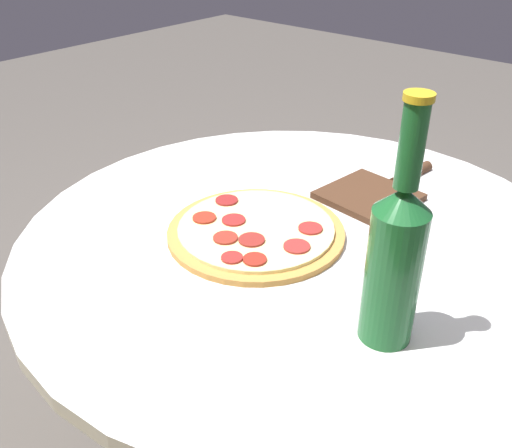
{
  "coord_description": "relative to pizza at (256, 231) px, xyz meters",
  "views": [
    {
      "loc": [
        -0.46,
        0.64,
        1.18
      ],
      "look_at": [
        0.05,
        0.05,
        0.71
      ],
      "focal_mm": 40.0,
      "sensor_mm": 36.0,
      "label": 1
    }
  ],
  "objects": [
    {
      "name": "pizza_paddle",
      "position": [
        -0.08,
        -0.25,
        -0.0
      ],
      "size": [
        0.16,
        0.27,
        0.02
      ],
      "rotation": [
        0.0,
        0.0,
        -1.68
      ],
      "color": "#422819",
      "rests_on": "table"
    },
    {
      "name": "pizza",
      "position": [
        0.0,
        0.0,
        0.0
      ],
      "size": [
        0.29,
        0.29,
        0.02
      ],
      "color": "#B77F3D",
      "rests_on": "table"
    },
    {
      "name": "beer_bottle",
      "position": [
        -0.28,
        0.07,
        0.11
      ],
      "size": [
        0.07,
        0.07,
        0.31
      ],
      "color": "#195628",
      "rests_on": "table"
    },
    {
      "name": "table",
      "position": [
        -0.05,
        -0.05,
        -0.18
      ],
      "size": [
        0.91,
        0.91,
        0.69
      ],
      "color": "silver",
      "rests_on": "ground_plane"
    }
  ]
}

